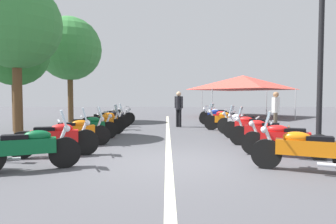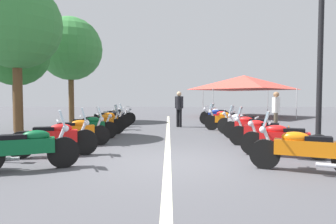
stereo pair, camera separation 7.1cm
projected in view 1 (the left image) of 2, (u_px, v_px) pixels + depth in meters
The scene contains 27 objects.
ground_plane at pixel (169, 162), 6.55m from camera, with size 80.00×80.00×0.00m, color #4C4C51.
lane_centre_stripe at pixel (168, 135), 11.46m from camera, with size 22.93×0.16×0.01m, color beige.
motorcycle_left_row_0 at pixel (30, 148), 5.76m from camera, with size 1.00×1.92×1.21m.
motorcycle_left_row_1 at pixel (56, 138), 7.15m from camera, with size 0.86×2.09×1.22m.
motorcycle_left_row_2 at pixel (76, 131), 8.64m from camera, with size 1.03×2.05×1.20m.
motorcycle_left_row_3 at pixel (88, 127), 10.03m from camera, with size 1.13×1.96×0.99m.
motorcycle_left_row_4 at pixel (101, 123), 11.37m from camera, with size 1.02×1.84×1.20m.
motorcycle_left_row_5 at pixel (105, 120), 12.93m from camera, with size 0.89×2.05×1.20m.
motorcycle_left_row_6 at pixel (112, 118), 14.31m from camera, with size 0.84×1.95×1.00m.
motorcycle_left_row_7 at pixel (116, 116), 15.77m from camera, with size 1.03×2.09×1.01m.
motorcycle_right_row_0 at pixel (305, 149), 5.66m from camera, with size 1.05×2.00×1.20m.
motorcycle_right_row_1 at pixel (284, 139), 7.10m from camera, with size 1.04×2.00×0.98m.
motorcycle_right_row_2 at pixel (262, 131), 8.66m from camera, with size 0.99×1.90×1.19m.
motorcycle_right_row_3 at pixel (250, 126), 10.14m from camera, with size 1.12×1.85×1.20m.
motorcycle_right_row_4 at pixel (241, 123), 11.38m from camera, with size 1.28×1.78×1.01m.
motorcycle_right_row_5 at pixel (228, 120), 12.79m from camera, with size 1.06×2.08×1.22m.
motorcycle_right_row_6 at pixel (224, 118), 14.24m from camera, with size 1.20×1.89×1.20m.
motorcycle_right_row_7 at pixel (218, 116), 15.66m from camera, with size 1.01×2.02×1.01m.
motorcycle_right_row_8 at pixel (217, 115), 17.15m from camera, with size 1.15×2.00×1.01m.
street_lamp_twin_globe at pixel (322, 16), 7.60m from camera, with size 0.32×1.22×5.38m.
traffic_cone_0 at pixel (289, 135), 9.19m from camera, with size 0.36×0.36×0.61m.
bystander_1 at pixel (179, 106), 14.42m from camera, with size 0.39×0.41×1.78m.
bystander_2 at pixel (276, 109), 11.94m from camera, with size 0.48×0.32×1.72m.
roadside_tree_0 at pixel (16, 24), 10.31m from camera, with size 3.20×3.20×5.72m.
roadside_tree_1 at pixel (70, 49), 17.25m from camera, with size 3.77×3.77×6.30m.
roadside_tree_2 at pixel (15, 52), 12.47m from camera, with size 2.93×2.93×4.93m.
event_tent at pixel (243, 83), 22.20m from camera, with size 6.28×6.28×3.20m.
Camera 1 is at (-6.48, 0.04, 1.47)m, focal length 30.78 mm.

